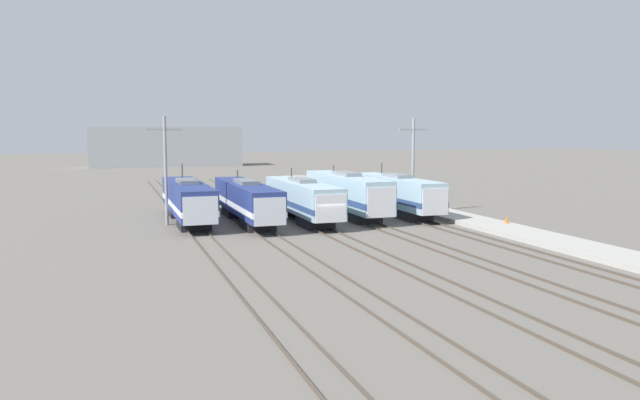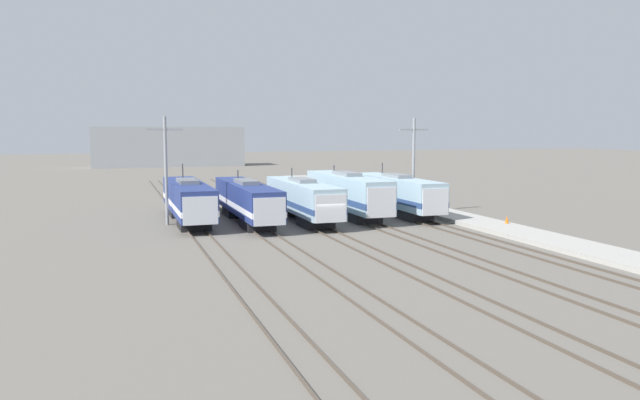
# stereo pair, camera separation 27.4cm
# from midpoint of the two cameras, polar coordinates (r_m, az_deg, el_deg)

# --- Properties ---
(ground_plane) EXTENTS (400.00, 400.00, 0.00)m
(ground_plane) POSITION_cam_midpoint_polar(r_m,az_deg,el_deg) (52.25, 0.78, -2.96)
(ground_plane) COLOR #666059
(rail_pair_far_left) EXTENTS (1.50, 120.00, 0.15)m
(rail_pair_far_left) POSITION_cam_midpoint_polar(r_m,az_deg,el_deg) (49.85, -10.51, -3.43)
(rail_pair_far_left) COLOR #4C4238
(rail_pair_far_left) RESTS_ON ground_plane
(rail_pair_center_left) EXTENTS (1.51, 120.00, 0.15)m
(rail_pair_center_left) POSITION_cam_midpoint_polar(r_m,az_deg,el_deg) (50.80, -4.73, -3.17)
(rail_pair_center_left) COLOR #4C4238
(rail_pair_center_left) RESTS_ON ground_plane
(rail_pair_center) EXTENTS (1.51, 120.00, 0.15)m
(rail_pair_center) POSITION_cam_midpoint_polar(r_m,az_deg,el_deg) (52.24, 0.78, -2.88)
(rail_pair_center) COLOR #4C4238
(rail_pair_center) RESTS_ON ground_plane
(rail_pair_center_right) EXTENTS (1.51, 120.00, 0.15)m
(rail_pair_center_right) POSITION_cam_midpoint_polar(r_m,az_deg,el_deg) (54.14, 5.95, -2.59)
(rail_pair_center_right) COLOR #4C4238
(rail_pair_center_right) RESTS_ON ground_plane
(rail_pair_far_right) EXTENTS (1.50, 120.00, 0.15)m
(rail_pair_far_right) POSITION_cam_midpoint_polar(r_m,az_deg,el_deg) (56.44, 10.73, -2.30)
(rail_pair_far_right) COLOR #4C4238
(rail_pair_far_right) RESTS_ON ground_plane
(locomotive_far_left) EXTENTS (3.09, 17.47, 5.23)m
(locomotive_far_left) POSITION_cam_midpoint_polar(r_m,az_deg,el_deg) (58.70, -11.81, -0.04)
(locomotive_far_left) COLOR black
(locomotive_far_left) RESTS_ON ground_plane
(locomotive_center_left) EXTENTS (2.88, 18.12, 4.61)m
(locomotive_center_left) POSITION_cam_midpoint_polar(r_m,az_deg,el_deg) (57.81, -6.52, -0.06)
(locomotive_center_left) COLOR black
(locomotive_center_left) RESTS_ON ground_plane
(locomotive_center) EXTENTS (2.99, 16.25, 4.80)m
(locomotive_center) POSITION_cam_midpoint_polar(r_m,az_deg,el_deg) (58.18, -1.35, 0.06)
(locomotive_center) COLOR #232326
(locomotive_center) RESTS_ON ground_plane
(locomotive_center_right) EXTENTS (2.99, 17.09, 4.90)m
(locomotive_center_right) POSITION_cam_midpoint_polar(r_m,az_deg,el_deg) (61.54, 2.75, 0.56)
(locomotive_center_right) COLOR #232326
(locomotive_center_right) RESTS_ON ground_plane
(locomotive_far_right) EXTENTS (2.83, 16.18, 5.08)m
(locomotive_far_right) POSITION_cam_midpoint_polar(r_m,az_deg,el_deg) (63.07, 7.31, 0.54)
(locomotive_far_right) COLOR #232326
(locomotive_far_right) RESTS_ON ground_plane
(catenary_tower_left) EXTENTS (3.17, 0.29, 9.73)m
(catenary_tower_left) POSITION_cam_midpoint_polar(r_m,az_deg,el_deg) (57.45, -13.78, 2.92)
(catenary_tower_left) COLOR gray
(catenary_tower_left) RESTS_ON ground_plane
(catenary_tower_right) EXTENTS (3.17, 0.29, 9.73)m
(catenary_tower_right) POSITION_cam_midpoint_polar(r_m,az_deg,el_deg) (64.30, 8.67, 3.37)
(catenary_tower_right) COLOR gray
(catenary_tower_right) RESTS_ON ground_plane
(platform) EXTENTS (4.00, 120.00, 0.38)m
(platform) POSITION_cam_midpoint_polar(r_m,az_deg,el_deg) (58.55, 14.30, -1.96)
(platform) COLOR #A8A59E
(platform) RESTS_ON ground_plane
(traffic_cone) EXTENTS (0.35, 0.35, 0.70)m
(traffic_cone) POSITION_cam_midpoint_polar(r_m,az_deg,el_deg) (56.97, 16.85, -1.71)
(traffic_cone) COLOR orange
(traffic_cone) RESTS_ON platform
(depot_building) EXTENTS (34.97, 9.54, 9.38)m
(depot_building) POSITION_cam_midpoint_polar(r_m,az_deg,el_deg) (153.74, -13.64, 4.76)
(depot_building) COLOR #9EA3A8
(depot_building) RESTS_ON ground_plane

